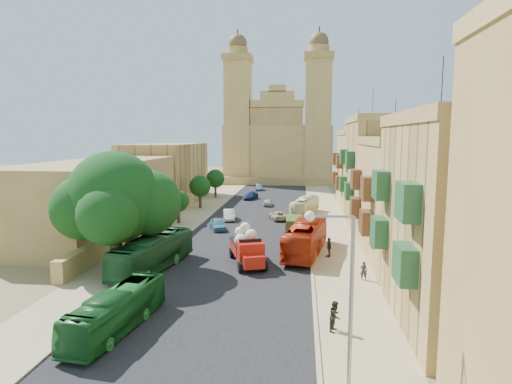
% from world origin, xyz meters
% --- Properties ---
extents(ground, '(260.00, 260.00, 0.00)m').
position_xyz_m(ground, '(0.00, 0.00, 0.00)').
color(ground, olive).
extents(road_surface, '(14.00, 140.00, 0.01)m').
position_xyz_m(road_surface, '(0.00, 30.00, 0.01)').
color(road_surface, black).
rests_on(road_surface, ground).
extents(sidewalk_east, '(5.00, 140.00, 0.01)m').
position_xyz_m(sidewalk_east, '(9.50, 30.00, 0.01)').
color(sidewalk_east, tan).
rests_on(sidewalk_east, ground).
extents(sidewalk_west, '(5.00, 140.00, 0.01)m').
position_xyz_m(sidewalk_west, '(-9.50, 30.00, 0.01)').
color(sidewalk_west, tan).
rests_on(sidewalk_west, ground).
extents(kerb_east, '(0.25, 140.00, 0.12)m').
position_xyz_m(kerb_east, '(7.00, 30.00, 0.06)').
color(kerb_east, tan).
rests_on(kerb_east, ground).
extents(kerb_west, '(0.25, 140.00, 0.12)m').
position_xyz_m(kerb_west, '(-7.00, 30.00, 0.06)').
color(kerb_west, tan).
rests_on(kerb_west, ground).
extents(townhouse_a, '(9.00, 14.00, 16.40)m').
position_xyz_m(townhouse_a, '(15.95, -3.00, 6.41)').
color(townhouse_a, tan).
rests_on(townhouse_a, ground).
extents(townhouse_b, '(9.00, 14.00, 14.90)m').
position_xyz_m(townhouse_b, '(15.95, 11.00, 5.66)').
color(townhouse_b, '#AB8B4D').
rests_on(townhouse_b, ground).
extents(townhouse_c, '(9.00, 14.00, 17.40)m').
position_xyz_m(townhouse_c, '(15.95, 25.00, 6.91)').
color(townhouse_c, tan).
rests_on(townhouse_c, ground).
extents(townhouse_d, '(9.00, 14.00, 15.90)m').
position_xyz_m(townhouse_d, '(15.95, 39.00, 6.16)').
color(townhouse_d, '#AB8B4D').
rests_on(townhouse_d, ground).
extents(west_wall, '(1.00, 40.00, 1.80)m').
position_xyz_m(west_wall, '(-12.50, 20.00, 0.90)').
color(west_wall, '#AB8B4D').
rests_on(west_wall, ground).
extents(west_building_low, '(10.00, 28.00, 8.40)m').
position_xyz_m(west_building_low, '(-18.00, 18.00, 4.20)').
color(west_building_low, olive).
rests_on(west_building_low, ground).
extents(west_building_mid, '(10.00, 22.00, 10.00)m').
position_xyz_m(west_building_mid, '(-18.00, 44.00, 5.00)').
color(west_building_mid, tan).
rests_on(west_building_mid, ground).
extents(church, '(28.00, 22.50, 36.30)m').
position_xyz_m(church, '(-0.00, 78.61, 9.52)').
color(church, '#AB8B4D').
rests_on(church, ground).
extents(ficus_tree, '(10.15, 9.34, 10.15)m').
position_xyz_m(ficus_tree, '(-9.41, 4.01, 6.00)').
color(ficus_tree, '#34271A').
rests_on(ficus_tree, ground).
extents(street_tree_a, '(2.99, 2.99, 4.60)m').
position_xyz_m(street_tree_a, '(-10.00, 12.00, 3.08)').
color(street_tree_a, '#34271A').
rests_on(street_tree_a, ground).
extents(street_tree_b, '(2.84, 2.84, 4.37)m').
position_xyz_m(street_tree_b, '(-10.00, 24.00, 2.92)').
color(street_tree_b, '#34271A').
rests_on(street_tree_b, ground).
extents(street_tree_c, '(3.38, 3.38, 5.19)m').
position_xyz_m(street_tree_c, '(-10.00, 36.00, 3.48)').
color(street_tree_c, '#34271A').
rests_on(street_tree_c, ground).
extents(street_tree_d, '(3.42, 3.42, 5.25)m').
position_xyz_m(street_tree_d, '(-10.00, 48.00, 3.52)').
color(street_tree_d, '#34271A').
rests_on(street_tree_d, ground).
extents(streetlamp, '(2.11, 0.44, 8.22)m').
position_xyz_m(streetlamp, '(7.72, -12.00, 5.20)').
color(streetlamp, gray).
rests_on(streetlamp, ground).
extents(red_truck, '(4.07, 6.49, 3.59)m').
position_xyz_m(red_truck, '(1.29, 6.98, 1.58)').
color(red_truck, '#A9180D').
rests_on(red_truck, ground).
extents(olive_pickup, '(2.13, 4.42, 1.80)m').
position_xyz_m(olive_pickup, '(5.16, 20.00, 0.88)').
color(olive_pickup, '#3A531F').
rests_on(olive_pickup, ground).
extents(bus_green_south, '(3.13, 8.81, 2.40)m').
position_xyz_m(bus_green_south, '(-4.59, -6.88, 1.20)').
color(bus_green_south, '#175720').
rests_on(bus_green_south, ground).
extents(bus_green_north, '(4.41, 10.70, 2.90)m').
position_xyz_m(bus_green_north, '(-6.50, 4.51, 1.45)').
color(bus_green_north, '#1C5427').
rests_on(bus_green_north, ground).
extents(bus_red_east, '(4.55, 11.62, 3.16)m').
position_xyz_m(bus_red_east, '(6.50, 11.02, 1.58)').
color(bus_red_east, '#A5240C').
rests_on(bus_red_east, ground).
extents(bus_cream_east, '(4.38, 9.18, 2.49)m').
position_xyz_m(bus_cream_east, '(6.50, 32.10, 1.25)').
color(bus_cream_east, beige).
rests_on(bus_cream_east, ground).
extents(car_blue_a, '(2.89, 4.19, 1.33)m').
position_xyz_m(car_blue_a, '(-4.09, 20.56, 0.66)').
color(car_blue_a, teal).
rests_on(car_blue_a, ground).
extents(car_white_a, '(2.28, 4.46, 1.40)m').
position_xyz_m(car_white_a, '(-3.78, 26.84, 0.70)').
color(car_white_a, white).
rests_on(car_white_a, ground).
extents(car_cream, '(3.21, 4.64, 1.18)m').
position_xyz_m(car_cream, '(2.81, 27.76, 0.59)').
color(car_cream, tan).
rests_on(car_cream, ground).
extents(car_dkblue, '(2.83, 4.62, 1.25)m').
position_xyz_m(car_dkblue, '(-3.17, 46.16, 0.63)').
color(car_dkblue, '#121E4A').
rests_on(car_dkblue, ground).
extents(car_white_b, '(1.36, 3.34, 1.14)m').
position_xyz_m(car_white_b, '(0.50, 39.30, 0.57)').
color(car_white_b, '#BCBCBC').
rests_on(car_white_b, ground).
extents(car_blue_b, '(1.73, 3.89, 1.24)m').
position_xyz_m(car_blue_b, '(-3.05, 59.61, 0.62)').
color(car_blue_b, '#3E5F9A').
rests_on(car_blue_b, ground).
extents(pedestrian_a, '(0.57, 0.39, 1.51)m').
position_xyz_m(pedestrian_a, '(10.99, 3.70, 0.76)').
color(pedestrian_a, '#27242A').
rests_on(pedestrian_a, ground).
extents(pedestrian_b, '(0.98, 1.08, 1.80)m').
position_xyz_m(pedestrian_b, '(8.09, -5.57, 0.90)').
color(pedestrian_b, black).
rests_on(pedestrian_b, ground).
extents(pedestrian_c, '(0.67, 1.16, 1.86)m').
position_xyz_m(pedestrian_c, '(8.66, 10.08, 0.93)').
color(pedestrian_c, '#37373A').
rests_on(pedestrian_c, ground).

